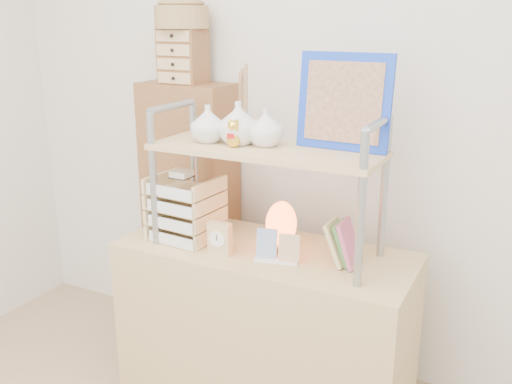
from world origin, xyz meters
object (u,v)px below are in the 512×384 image
letter_tray (184,212)px  salt_lamp (281,225)px  desk (265,331)px  cabinet (191,217)px

letter_tray → salt_lamp: (0.41, 0.09, -0.02)m
desk → cabinet: (-0.61, 0.37, 0.30)m
cabinet → salt_lamp: (0.66, -0.34, 0.18)m
cabinet → letter_tray: (0.25, -0.43, 0.20)m
desk → cabinet: bearing=148.6°
cabinet → salt_lamp: cabinet is taller
desk → letter_tray: size_ratio=4.00×
salt_lamp → letter_tray: bearing=-167.6°
cabinet → salt_lamp: 0.76m
letter_tray → salt_lamp: size_ratio=1.50×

